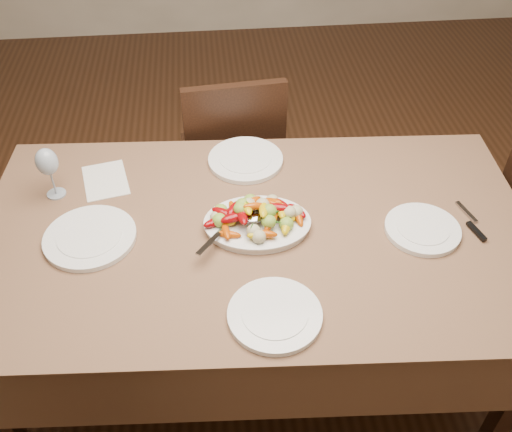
{
  "coord_description": "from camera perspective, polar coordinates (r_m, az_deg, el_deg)",
  "views": [
    {
      "loc": [
        -0.38,
        -1.57,
        2.06
      ],
      "look_at": [
        -0.25,
        -0.22,
        0.82
      ],
      "focal_mm": 40.0,
      "sensor_mm": 36.0,
      "label": 1
    }
  ],
  "objects": [
    {
      "name": "dining_table",
      "position": [
        2.16,
        -0.0,
        -8.69
      ],
      "size": [
        1.9,
        1.15,
        0.76
      ],
      "primitive_type": "cube",
      "rotation": [
        0.0,
        0.0,
        -0.06
      ],
      "color": "brown",
      "rests_on": "ground"
    },
    {
      "name": "wine_glass",
      "position": [
        2.07,
        -19.93,
        4.21
      ],
      "size": [
        0.08,
        0.08,
        0.2
      ],
      "primitive_type": null,
      "color": "#8C99A5",
      "rests_on": "dining_table"
    },
    {
      "name": "plate_right",
      "position": [
        1.94,
        16.3,
        -1.3
      ],
      "size": [
        0.25,
        0.25,
        0.02
      ],
      "primitive_type": "cylinder",
      "color": "white",
      "rests_on": "dining_table"
    },
    {
      "name": "plate_far",
      "position": [
        2.16,
        -1.05,
        5.63
      ],
      "size": [
        0.28,
        0.28,
        0.02
      ],
      "primitive_type": "cylinder",
      "color": "white",
      "rests_on": "dining_table"
    },
    {
      "name": "roasted_vegetables",
      "position": [
        1.84,
        0.13,
        0.39
      ],
      "size": [
        0.29,
        0.21,
        0.09
      ],
      "primitive_type": null,
      "rotation": [
        0.0,
        0.0,
        -0.06
      ],
      "color": "#720306",
      "rests_on": "serving_platter"
    },
    {
      "name": "serving_platter",
      "position": [
        1.88,
        0.13,
        -0.9
      ],
      "size": [
        0.35,
        0.27,
        0.02
      ],
      "primitive_type": "ellipsoid",
      "rotation": [
        0.0,
        0.0,
        -0.06
      ],
      "color": "white",
      "rests_on": "dining_table"
    },
    {
      "name": "floor",
      "position": [
        2.62,
        4.95,
        -9.71
      ],
      "size": [
        6.0,
        6.0,
        0.0
      ],
      "primitive_type": "plane",
      "color": "#381F11",
      "rests_on": "ground"
    },
    {
      "name": "serving_spoon",
      "position": [
        1.82,
        -1.86,
        -0.92
      ],
      "size": [
        0.26,
        0.21,
        0.03
      ],
      "primitive_type": null,
      "rotation": [
        0.0,
        0.0,
        -0.61
      ],
      "color": "#9EA0A8",
      "rests_on": "serving_platter"
    },
    {
      "name": "menu_card",
      "position": [
        2.14,
        -14.82,
        3.47
      ],
      "size": [
        0.19,
        0.24,
        0.0
      ],
      "primitive_type": "cube",
      "rotation": [
        0.0,
        0.0,
        0.22
      ],
      "color": "silver",
      "rests_on": "dining_table"
    },
    {
      "name": "table_knife",
      "position": [
        2.02,
        20.76,
        -0.65
      ],
      "size": [
        0.07,
        0.2,
        0.01
      ],
      "primitive_type": null,
      "rotation": [
        0.0,
        0.0,
        0.25
      ],
      "color": "#9EA0A8",
      "rests_on": "dining_table"
    },
    {
      "name": "plate_near",
      "position": [
        1.63,
        1.89,
        -9.88
      ],
      "size": [
        0.27,
        0.27,
        0.02
      ],
      "primitive_type": "cylinder",
      "color": "white",
      "rests_on": "dining_table"
    },
    {
      "name": "plate_left",
      "position": [
        1.92,
        -16.26,
        -2.07
      ],
      "size": [
        0.3,
        0.3,
        0.02
      ],
      "primitive_type": "cylinder",
      "color": "white",
      "rests_on": "dining_table"
    },
    {
      "name": "chair_far",
      "position": [
        2.67,
        -2.61,
        6.02
      ],
      "size": [
        0.46,
        0.46,
        0.95
      ],
      "primitive_type": null,
      "rotation": [
        0.0,
        0.0,
        3.23
      ],
      "color": "black",
      "rests_on": "ground"
    }
  ]
}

